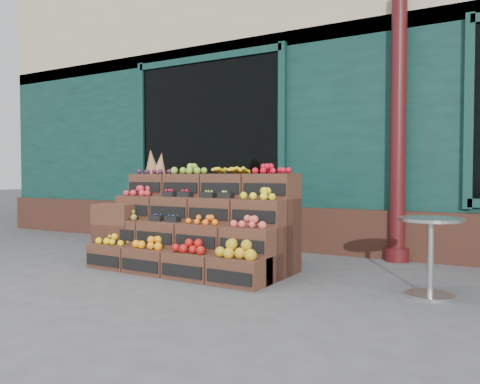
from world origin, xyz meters
The scene contains 6 objects.
ground centered at (0.00, 0.00, 0.00)m, with size 60.00×60.00×0.00m, color #4B4B4E.
shop_facade centered at (0.00, 5.11, 2.40)m, with size 12.00×6.24×4.80m.
crate_display centered at (-0.66, 0.54, 0.42)m, with size 2.19×1.12×1.35m.
spare_crates centered at (-1.63, 0.29, 0.35)m, with size 0.50×0.38×0.70m.
bistro_table centered at (1.77, 0.48, 0.42)m, with size 0.53×0.53×0.67m.
shopkeeper centered at (-1.81, 2.75, 1.03)m, with size 0.75×0.49×2.07m, color #1A5C29.
Camera 1 is at (2.29, -3.73, 1.03)m, focal length 35.00 mm.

